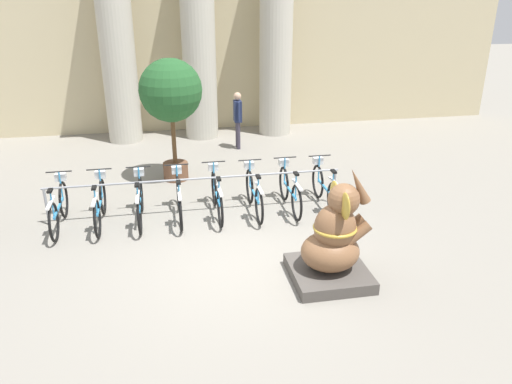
% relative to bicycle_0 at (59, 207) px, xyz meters
% --- Properties ---
extents(ground_plane, '(60.00, 60.00, 0.00)m').
position_rel_bicycle_0_xyz_m(ground_plane, '(3.20, -1.81, -0.42)').
color(ground_plane, gray).
extents(building_facade, '(20.00, 0.20, 6.00)m').
position_rel_bicycle_0_xyz_m(building_facade, '(3.20, 6.79, 2.58)').
color(building_facade, '#C6B78E').
rests_on(building_facade, ground_plane).
extents(column_left, '(1.22, 1.22, 5.16)m').
position_rel_bicycle_0_xyz_m(column_left, '(0.92, 5.79, 2.21)').
color(column_left, '#BCB7A8').
rests_on(column_left, ground_plane).
extents(column_middle, '(1.22, 1.22, 5.16)m').
position_rel_bicycle_0_xyz_m(column_middle, '(3.20, 5.79, 2.21)').
color(column_middle, '#BCB7A8').
rests_on(column_middle, ground_plane).
extents(column_right, '(1.22, 1.22, 5.16)m').
position_rel_bicycle_0_xyz_m(column_right, '(5.48, 5.79, 2.21)').
color(column_right, '#BCB7A8').
rests_on(column_right, ground_plane).
extents(bike_rack, '(5.85, 0.05, 0.77)m').
position_rel_bicycle_0_xyz_m(bike_rack, '(2.62, 0.14, 0.22)').
color(bike_rack, gray).
rests_on(bike_rack, ground_plane).
extents(bicycle_0, '(0.48, 1.78, 0.97)m').
position_rel_bicycle_0_xyz_m(bicycle_0, '(0.00, 0.00, 0.00)').
color(bicycle_0, black).
rests_on(bicycle_0, ground_plane).
extents(bicycle_1, '(0.48, 1.78, 0.97)m').
position_rel_bicycle_0_xyz_m(bicycle_1, '(0.75, 0.00, 0.00)').
color(bicycle_1, black).
rests_on(bicycle_1, ground_plane).
extents(bicycle_2, '(0.48, 1.78, 0.97)m').
position_rel_bicycle_0_xyz_m(bicycle_2, '(1.50, 0.00, 0.00)').
color(bicycle_2, black).
rests_on(bicycle_2, ground_plane).
extents(bicycle_3, '(0.48, 1.78, 0.97)m').
position_rel_bicycle_0_xyz_m(bicycle_3, '(2.25, -0.00, 0.00)').
color(bicycle_3, black).
rests_on(bicycle_3, ground_plane).
extents(bicycle_4, '(0.48, 1.78, 0.97)m').
position_rel_bicycle_0_xyz_m(bicycle_4, '(3.00, 0.03, 0.00)').
color(bicycle_4, black).
rests_on(bicycle_4, ground_plane).
extents(bicycle_5, '(0.48, 1.78, 0.97)m').
position_rel_bicycle_0_xyz_m(bicycle_5, '(3.75, 0.01, 0.00)').
color(bicycle_5, black).
rests_on(bicycle_5, ground_plane).
extents(bicycle_6, '(0.48, 1.78, 0.97)m').
position_rel_bicycle_0_xyz_m(bicycle_6, '(4.50, 0.03, 0.00)').
color(bicycle_6, black).
rests_on(bicycle_6, ground_plane).
extents(bicycle_7, '(0.48, 1.78, 0.97)m').
position_rel_bicycle_0_xyz_m(bicycle_7, '(5.25, 0.02, 0.00)').
color(bicycle_7, black).
rests_on(bicycle_7, ground_plane).
extents(elephant_statue, '(1.18, 1.18, 1.85)m').
position_rel_bicycle_0_xyz_m(elephant_statue, '(4.49, -2.69, 0.21)').
color(elephant_statue, '#4C4742').
rests_on(elephant_statue, ground_plane).
extents(person_pedestrian, '(0.21, 0.47, 1.59)m').
position_rel_bicycle_0_xyz_m(person_pedestrian, '(4.09, 4.37, 0.53)').
color(person_pedestrian, '#383342').
rests_on(person_pedestrian, ground_plane).
extents(potted_tree, '(1.42, 1.42, 2.83)m').
position_rel_bicycle_0_xyz_m(potted_tree, '(2.26, 2.20, 1.61)').
color(potted_tree, brown).
rests_on(potted_tree, ground_plane).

